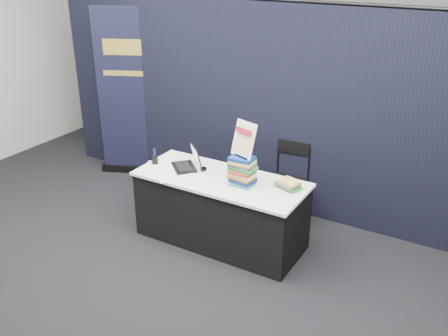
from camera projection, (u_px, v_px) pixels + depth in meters
floor at (193, 265)px, 5.02m from camera, size 8.00×8.00×0.00m
wall_back at (339, 33)px, 7.45m from camera, size 8.00×0.02×3.50m
drape_partition at (267, 110)px, 5.78m from camera, size 6.00×0.08×2.40m
display_table at (221, 210)px, 5.30m from camera, size 1.80×0.75×0.75m
laptop at (186, 162)px, 5.38m from camera, size 0.38×0.43×0.24m
mouse at (203, 169)px, 5.31m from camera, size 0.10×0.12×0.03m
brochure_left at (159, 166)px, 5.43m from camera, size 0.37×0.32×0.00m
brochure_mid at (164, 177)px, 5.16m from camera, size 0.32×0.28×0.00m
brochure_right at (185, 169)px, 5.36m from camera, size 0.30×0.22×0.00m
pen_cup at (155, 160)px, 5.46m from camera, size 0.09×0.09×0.09m
book_stack_tall at (242, 171)px, 4.95m from camera, size 0.25×0.20×0.30m
book_stack_short at (288, 185)px, 4.90m from camera, size 0.23×0.20×0.09m
info_sign at (244, 140)px, 4.84m from camera, size 0.28×0.18×0.36m
pullup_banner at (132, 103)px, 6.69m from camera, size 0.92×0.48×2.26m
stacking_chair at (287, 178)px, 5.74m from camera, size 0.42×0.42×0.90m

